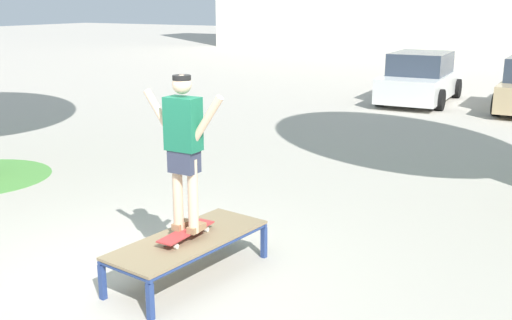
{
  "coord_description": "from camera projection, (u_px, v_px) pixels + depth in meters",
  "views": [
    {
      "loc": [
        4.27,
        -4.77,
        2.97
      ],
      "look_at": [
        0.56,
        1.78,
        1.0
      ],
      "focal_mm": 42.71,
      "sensor_mm": 36.0,
      "label": 1
    }
  ],
  "objects": [
    {
      "name": "ground_plane",
      "position": [
        134.0,
        275.0,
        6.8
      ],
      "size": [
        120.0,
        120.0,
        0.0
      ],
      "primitive_type": "plane",
      "color": "#B2AA9E"
    },
    {
      "name": "skate_box",
      "position": [
        189.0,
        242.0,
        6.67
      ],
      "size": [
        1.0,
        1.98,
        0.46
      ],
      "color": "navy",
      "rests_on": "ground"
    },
    {
      "name": "skateboard",
      "position": [
        186.0,
        232.0,
        6.61
      ],
      "size": [
        0.21,
        0.8,
        0.09
      ],
      "color": "#B23333",
      "rests_on": "skate_box"
    },
    {
      "name": "skater",
      "position": [
        184.0,
        143.0,
        6.36
      ],
      "size": [
        1.0,
        0.28,
        1.69
      ],
      "color": "beige",
      "rests_on": "skateboard"
    },
    {
      "name": "car_white",
      "position": [
        420.0,
        79.0,
        18.32
      ],
      "size": [
        2.02,
        4.25,
        1.5
      ],
      "color": "silver",
      "rests_on": "ground"
    }
  ]
}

